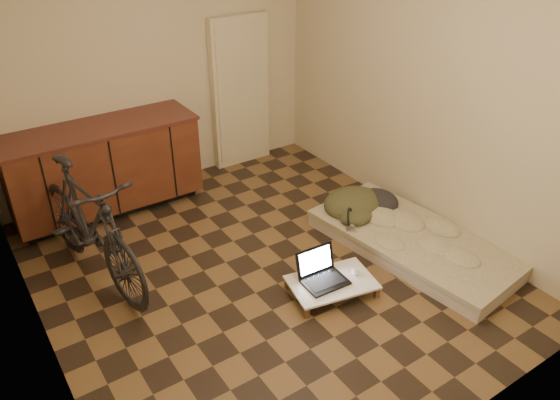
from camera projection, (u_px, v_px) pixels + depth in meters
room_shell at (259, 129)px, 4.08m from camera, size 3.50×4.00×2.60m
cabinets at (104, 168)px, 5.36m from camera, size 1.84×0.62×0.91m
appliance_panel at (240, 92)px, 6.16m from camera, size 0.70×0.10×1.70m
bicycle at (89, 220)px, 4.35m from camera, size 0.78×1.81×1.13m
futon at (414, 242)px, 4.94m from camera, size 1.12×1.97×0.16m
clothing_pile at (361, 196)px, 5.25m from camera, size 0.70×0.61×0.26m
headphones at (350, 218)px, 4.98m from camera, size 0.33×0.33×0.16m
lap_desk at (332, 283)px, 4.40m from camera, size 0.75×0.57×0.11m
laptop at (322, 274)px, 4.39m from camera, size 0.36×0.33×0.24m
mouse at (355, 272)px, 4.47m from camera, size 0.09×0.11×0.03m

